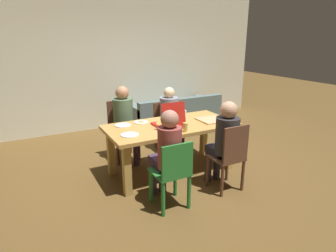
% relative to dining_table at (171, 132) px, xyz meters
% --- Properties ---
extents(ground_plane, '(20.00, 20.00, 0.00)m').
position_rel_dining_table_xyz_m(ground_plane, '(0.00, 0.00, -0.65)').
color(ground_plane, brown).
extents(back_wall, '(7.52, 0.12, 2.96)m').
position_rel_dining_table_xyz_m(back_wall, '(0.00, 2.74, 0.83)').
color(back_wall, silver).
rests_on(back_wall, ground).
extents(dining_table, '(1.91, 0.93, 0.76)m').
position_rel_dining_table_xyz_m(dining_table, '(0.00, 0.00, 0.00)').
color(dining_table, '#BD8C44').
rests_on(dining_table, ground).
extents(chair_0, '(0.41, 0.40, 0.87)m').
position_rel_dining_table_xyz_m(chair_0, '(-0.46, -0.89, -0.19)').
color(chair_0, '#26742F').
rests_on(chair_0, ground).
extents(person_0, '(0.28, 0.52, 1.22)m').
position_rel_dining_table_xyz_m(person_0, '(-0.46, -0.74, 0.06)').
color(person_0, '#3E2C46').
rests_on(person_0, ground).
extents(chair_1, '(0.43, 0.45, 0.97)m').
position_rel_dining_table_xyz_m(chair_1, '(-0.46, 0.89, -0.14)').
color(chair_1, brown).
rests_on(chair_1, ground).
extents(person_1, '(0.32, 0.54, 1.25)m').
position_rel_dining_table_xyz_m(person_1, '(-0.46, 0.74, 0.08)').
color(person_1, '#422E43').
rests_on(person_1, ground).
extents(chair_2, '(0.40, 0.39, 0.94)m').
position_rel_dining_table_xyz_m(chair_2, '(0.41, -0.87, -0.14)').
color(chair_2, brown).
rests_on(chair_2, ground).
extents(person_2, '(0.31, 0.48, 1.22)m').
position_rel_dining_table_xyz_m(person_2, '(0.41, -0.74, 0.07)').
color(person_2, '#2D2B39').
rests_on(person_2, ground).
extents(chair_3, '(0.44, 0.45, 0.85)m').
position_rel_dining_table_xyz_m(chair_3, '(0.41, 0.91, -0.18)').
color(chair_3, brown).
rests_on(chair_3, ground).
extents(person_3, '(0.33, 0.51, 1.15)m').
position_rel_dining_table_xyz_m(person_3, '(0.41, 0.77, 0.03)').
color(person_3, '#432D3E').
rests_on(person_3, ground).
extents(pizza_box_0, '(0.37, 0.37, 0.02)m').
position_rel_dining_table_xyz_m(pizza_box_0, '(0.65, -0.10, 0.12)').
color(pizza_box_0, tan).
rests_on(pizza_box_0, dining_table).
extents(pizza_box_1, '(0.36, 0.43, 0.38)m').
position_rel_dining_table_xyz_m(pizza_box_1, '(-0.08, -0.05, 0.17)').
color(pizza_box_1, red).
rests_on(pizza_box_1, dining_table).
extents(plate_0, '(0.24, 0.24, 0.01)m').
position_rel_dining_table_xyz_m(plate_0, '(-0.65, 0.28, 0.12)').
color(plate_0, white).
rests_on(plate_0, dining_table).
extents(plate_1, '(0.22, 0.22, 0.03)m').
position_rel_dining_table_xyz_m(plate_1, '(-0.35, 0.30, 0.12)').
color(plate_1, white).
rests_on(plate_1, dining_table).
extents(plate_2, '(0.24, 0.24, 0.01)m').
position_rel_dining_table_xyz_m(plate_2, '(-0.71, -0.17, 0.12)').
color(plate_2, white).
rests_on(plate_2, dining_table).
extents(drinking_glass_0, '(0.07, 0.07, 0.13)m').
position_rel_dining_table_xyz_m(drinking_glass_0, '(0.18, 0.36, 0.18)').
color(drinking_glass_0, '#DDC45C').
rests_on(drinking_glass_0, dining_table).
extents(drinking_glass_1, '(0.08, 0.08, 0.14)m').
position_rel_dining_table_xyz_m(drinking_glass_1, '(0.31, 0.16, 0.18)').
color(drinking_glass_1, silver).
rests_on(drinking_glass_1, dining_table).
extents(drinking_glass_2, '(0.06, 0.06, 0.13)m').
position_rel_dining_table_xyz_m(drinking_glass_2, '(0.01, -0.38, 0.18)').
color(drinking_glass_2, '#E0C45E').
rests_on(drinking_glass_2, dining_table).
extents(couch, '(2.03, 0.92, 0.71)m').
position_rel_dining_table_xyz_m(couch, '(1.20, 2.05, -0.39)').
color(couch, slate).
rests_on(couch, ground).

